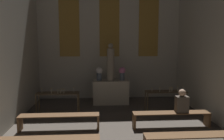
{
  "coord_description": "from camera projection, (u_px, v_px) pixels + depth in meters",
  "views": [
    {
      "loc": [
        -0.53,
        -0.12,
        2.5
      ],
      "look_at": [
        0.0,
        7.82,
        1.49
      ],
      "focal_mm": 35.0,
      "sensor_mm": 36.0,
      "label": 1
    }
  ],
  "objects": [
    {
      "name": "wall_back",
      "position": [
        109.0,
        31.0,
        9.6
      ],
      "size": [
        6.43,
        0.16,
        5.89
      ],
      "color": "#B2AD9E",
      "rests_on": "ground_plane"
    },
    {
      "name": "altar",
      "position": [
        111.0,
        92.0,
        8.94
      ],
      "size": [
        1.44,
        0.66,
        0.96
      ],
      "color": "#ADA38E",
      "rests_on": "ground_plane"
    },
    {
      "name": "statue",
      "position": [
        111.0,
        63.0,
        8.79
      ],
      "size": [
        0.3,
        0.3,
        1.5
      ],
      "color": "gray",
      "rests_on": "altar"
    },
    {
      "name": "flower_vase_left",
      "position": [
        99.0,
        73.0,
        8.81
      ],
      "size": [
        0.27,
        0.27,
        0.53
      ],
      "color": "#4C5666",
      "rests_on": "altar"
    },
    {
      "name": "flower_vase_right",
      "position": [
        122.0,
        73.0,
        8.87
      ],
      "size": [
        0.27,
        0.27,
        0.53
      ],
      "color": "#4C5666",
      "rests_on": "altar"
    },
    {
      "name": "candle_rack_left",
      "position": [
        58.0,
        95.0,
        7.6
      ],
      "size": [
        1.47,
        0.45,
        0.94
      ],
      "color": "#473823",
      "rests_on": "ground_plane"
    },
    {
      "name": "candle_rack_right",
      "position": [
        166.0,
        94.0,
        7.85
      ],
      "size": [
        1.47,
        0.45,
        0.95
      ],
      "color": "#473823",
      "rests_on": "ground_plane"
    },
    {
      "name": "pew_third_right",
      "position": [
        194.0,
        139.0,
        4.9
      ],
      "size": [
        2.27,
        0.36,
        0.45
      ],
      "color": "brown",
      "rests_on": "ground_plane"
    },
    {
      "name": "pew_back_left",
      "position": [
        59.0,
        119.0,
        6.23
      ],
      "size": [
        2.27,
        0.36,
        0.45
      ],
      "color": "brown",
      "rests_on": "ground_plane"
    },
    {
      "name": "pew_back_right",
      "position": [
        171.0,
        116.0,
        6.45
      ],
      "size": [
        2.27,
        0.36,
        0.45
      ],
      "color": "brown",
      "rests_on": "ground_plane"
    },
    {
      "name": "person_seated",
      "position": [
        182.0,
        102.0,
        6.42
      ],
      "size": [
        0.36,
        0.24,
        0.69
      ],
      "color": "#4C4238",
      "rests_on": "pew_back_right"
    }
  ]
}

